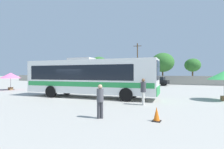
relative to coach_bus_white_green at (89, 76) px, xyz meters
name	(u,v)px	position (x,y,z in m)	size (l,w,h in m)	color
ground_plane	(120,89)	(-1.12, 9.43, -1.88)	(300.00, 300.00, 0.00)	#A3A099
perimeter_wall	(147,80)	(-1.12, 23.15, -1.03)	(80.00, 0.30, 1.70)	#9E998C
coach_bus_white_green	(89,76)	(0.00, 0.00, 0.00)	(12.00, 3.90, 3.53)	white
attendant_by_bus_door	(143,90)	(5.47, -1.63, -0.87)	(0.47, 0.47, 1.79)	silver
passenger_waiting_on_apron	(100,99)	(4.68, -6.04, -0.98)	(0.46, 0.46, 1.60)	#38383D
vendor_umbrella_near_gate_green	(224,76)	(10.59, 3.09, 0.07)	(2.47, 2.47, 2.33)	gray
vendor_umbrella_secondary_pink	(11,76)	(-13.02, 1.43, -0.03)	(2.54, 2.54, 2.23)	gray
parked_car_leftmost_black	(103,80)	(-9.66, 19.55, -1.11)	(4.61, 2.29, 1.46)	black
parked_car_second_silver	(130,80)	(-3.37, 19.05, -1.08)	(4.11, 2.16, 1.54)	#B7BABF
parked_car_third_black	(157,81)	(1.99, 18.84, -1.07)	(4.14, 2.23, 1.55)	black
utility_pole_near	(137,62)	(-3.71, 24.89, 2.75)	(1.77, 0.57, 8.91)	#4C3823
roadside_tree_left	(99,65)	(-16.45, 29.54, 2.78)	(5.05, 5.05, 6.82)	brown
roadside_tree_midleft	(112,65)	(-10.11, 25.16, 2.36)	(3.29, 3.29, 5.67)	brown
roadside_tree_midright	(163,62)	(1.60, 26.06, 2.66)	(4.85, 4.85, 6.61)	brown
roadside_tree_right	(193,65)	(7.40, 28.77, 2.06)	(3.33, 3.33, 5.39)	brown
traffic_cone_on_apron	(157,114)	(7.18, -5.37, -1.58)	(0.36, 0.36, 0.64)	black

